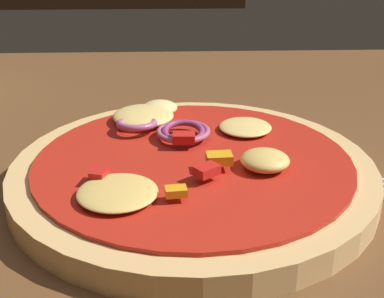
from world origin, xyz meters
The scene contains 2 objects.
dining_table centered at (0.00, 0.00, 0.01)m, with size 1.23×0.84×0.03m.
pizza centered at (0.00, 0.04, 0.04)m, with size 0.26×0.26×0.03m.
Camera 1 is at (-0.01, -0.31, 0.21)m, focal length 50.77 mm.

